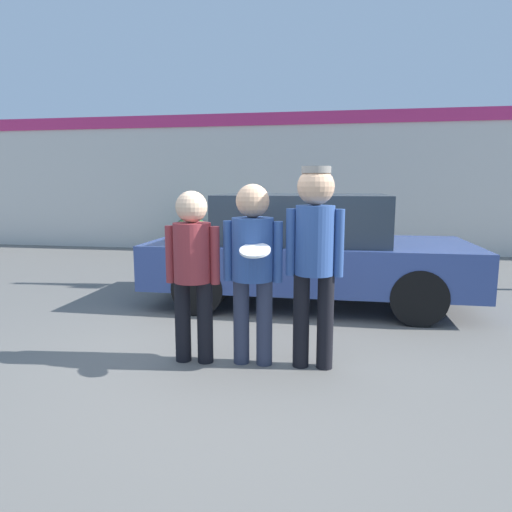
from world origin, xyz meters
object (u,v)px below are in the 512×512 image
Objects in this scene: person_left at (193,263)px; person_middle_with_frisbee at (253,258)px; parked_car_near at (307,249)px; person_right at (315,247)px; shrub at (191,234)px.

person_middle_with_frisbee is (0.56, 0.04, 0.05)m from person_left.
person_middle_with_frisbee is at bearing -98.38° from parked_car_near.
person_right reaches higher than shrub.
parked_car_near reaches higher than shrub.
person_right is 2.41m from parked_car_near.
person_right is at bearing 2.60° from person_left.
parked_car_near is 5.44m from shrub.
person_middle_with_frisbee is at bearing -178.69° from person_right.
person_right is 0.42× the size of parked_car_near.
person_left is at bearing -177.40° from person_right.
person_right is at bearing 1.31° from person_middle_with_frisbee.
person_middle_with_frisbee is 7.38m from shrub.
person_left is 7.22m from shrub.
person_middle_with_frisbee is 2.43m from parked_car_near.
person_right is (0.56, 0.01, 0.11)m from person_middle_with_frisbee.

